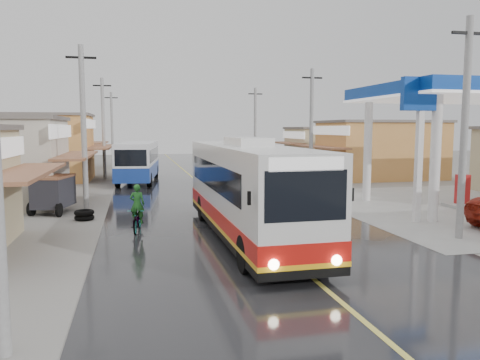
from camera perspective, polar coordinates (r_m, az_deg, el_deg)
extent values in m
plane|color=slate|center=(15.98, 4.61, -8.43)|extent=(120.00, 120.00, 0.00)
cube|color=black|center=(30.37, -3.84, -1.36)|extent=(12.00, 90.00, 0.02)
cube|color=#D8CC4C|center=(30.37, -3.84, -1.34)|extent=(0.15, 90.00, 0.01)
cylinder|color=white|center=(26.92, 15.30, 3.30)|extent=(0.44, 0.44, 5.50)
cylinder|color=white|center=(21.82, 22.70, 2.38)|extent=(0.44, 0.44, 5.50)
cube|color=#B21919|center=(26.64, 25.48, -1.01)|extent=(0.60, 0.45, 1.50)
cube|color=white|center=(21.35, 20.98, 3.05)|extent=(0.25, 0.25, 6.00)
cube|color=navy|center=(21.37, 21.25, 9.76)|extent=(1.80, 0.30, 1.40)
cube|color=silver|center=(17.15, 0.89, -0.59)|extent=(2.58, 11.75, 2.88)
cube|color=black|center=(17.40, 0.88, -5.63)|extent=(2.60, 11.77, 0.29)
cube|color=red|center=(17.31, 0.88, -4.04)|extent=(2.62, 11.79, 0.54)
cube|color=yellow|center=(17.37, 0.88, -5.09)|extent=(2.63, 11.80, 0.14)
cube|color=black|center=(17.59, 0.50, 0.62)|extent=(2.59, 9.31, 0.98)
cube|color=black|center=(11.60, 8.00, -1.91)|extent=(2.14, 0.15, 1.27)
cube|color=black|center=(22.76, -2.73, 2.16)|extent=(2.14, 0.15, 1.07)
cube|color=white|center=(11.52, 8.06, 1.94)|extent=(1.94, 0.14, 0.34)
cube|color=silver|center=(17.03, 0.90, 4.72)|extent=(1.21, 2.94, 0.29)
cylinder|color=black|center=(13.26, 0.77, -9.01)|extent=(0.35, 1.08, 1.07)
cylinder|color=black|center=(13.92, 9.44, -8.35)|extent=(0.35, 1.08, 1.07)
cylinder|color=black|center=(20.75, -4.53, -3.42)|extent=(0.35, 1.08, 1.07)
cylinder|color=black|center=(21.18, 1.21, -3.21)|extent=(0.35, 1.08, 1.07)
sphere|color=#FFF2CC|center=(11.62, 4.12, -10.24)|extent=(0.28, 0.28, 0.27)
sphere|color=#FFF2CC|center=(12.21, 11.68, -9.54)|extent=(0.28, 0.28, 0.27)
cube|color=black|center=(11.42, 1.11, -2.22)|extent=(0.08, 0.08, 0.34)
cube|color=black|center=(12.39, 13.49, -1.73)|extent=(0.08, 0.08, 0.34)
cube|color=silver|center=(36.14, -12.30, 2.53)|extent=(3.42, 9.19, 2.49)
cube|color=#1B3A95|center=(36.20, -12.27, 1.19)|extent=(3.46, 9.23, 1.00)
cube|color=black|center=(36.11, -12.32, 3.08)|extent=(3.28, 7.71, 0.90)
cube|color=black|center=(31.72, -13.18, 2.63)|extent=(2.09, 0.36, 1.10)
cylinder|color=black|center=(33.23, -14.69, -0.01)|extent=(0.41, 1.02, 1.00)
cylinder|color=black|center=(32.97, -10.99, 0.03)|extent=(0.41, 1.02, 1.00)
cylinder|color=black|center=(39.52, -13.31, 1.00)|extent=(0.41, 1.02, 1.00)
cylinder|color=black|center=(39.30, -10.20, 1.05)|extent=(0.41, 1.02, 1.00)
imported|color=black|center=(18.92, -12.38, -4.78)|extent=(0.86, 1.84, 0.93)
imported|color=#27752B|center=(18.60, -12.43, -2.87)|extent=(0.61, 0.45, 1.55)
cube|color=#26262D|center=(24.14, -21.80, -1.39)|extent=(1.86, 2.41, 1.39)
cube|color=brown|center=(24.05, -21.87, 0.38)|extent=(1.93, 2.47, 0.11)
cylinder|color=black|center=(23.87, -24.09, -3.25)|extent=(0.34, 0.67, 0.64)
cylinder|color=black|center=(25.21, -22.64, -2.71)|extent=(0.34, 0.67, 0.64)
cylinder|color=black|center=(23.11, -21.19, -3.43)|extent=(0.28, 0.65, 0.64)
torus|color=black|center=(22.00, -18.44, -4.35)|extent=(0.87, 0.87, 0.22)
torus|color=black|center=(21.96, -18.46, -3.78)|extent=(0.87, 0.87, 0.22)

